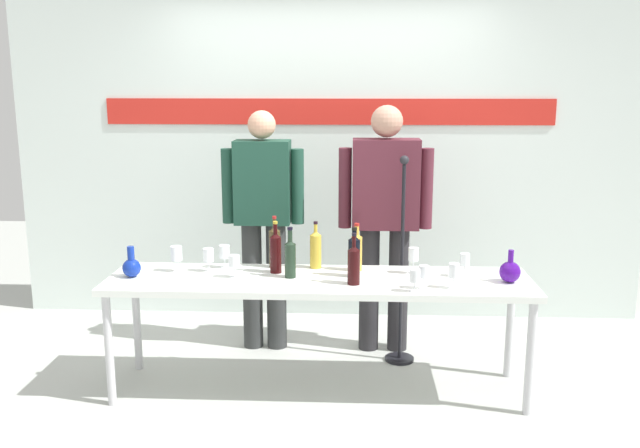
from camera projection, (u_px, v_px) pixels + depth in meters
name	position (u px, v px, depth m)	size (l,w,h in m)	color
ground_plane	(319.00, 389.00, 4.26)	(10.00, 10.00, 0.00)	#B5B9B2
back_wall	(328.00, 131.00, 5.39)	(4.98, 0.11, 3.00)	white
display_table	(319.00, 287.00, 4.13)	(2.56, 0.62, 0.72)	white
decanter_blue_left	(132.00, 266.00, 4.13)	(0.11, 0.11, 0.19)	#132D99
decanter_blue_right	(510.00, 271.00, 4.02)	(0.13, 0.13, 0.20)	#440F8A
presenter_left	(263.00, 216.00, 4.76)	(0.57, 0.22, 1.69)	#303232
presenter_right	(385.00, 211.00, 4.71)	(0.65, 0.22, 1.73)	#272629
wine_bottle_0	(290.00, 257.00, 4.11)	(0.07, 0.07, 0.31)	#1F3222
wine_bottle_1	(354.00, 255.00, 4.12)	(0.07, 0.07, 0.30)	black
wine_bottle_2	(316.00, 248.00, 4.32)	(0.07, 0.07, 0.30)	gold
wine_bottle_3	(354.00, 264.00, 3.97)	(0.07, 0.07, 0.31)	black
wine_bottle_4	(275.00, 246.00, 4.34)	(0.07, 0.07, 0.33)	#44371D
wine_bottle_5	(276.00, 251.00, 4.21)	(0.07, 0.07, 0.33)	black
wine_bottle_6	(357.00, 250.00, 4.26)	(0.07, 0.07, 0.30)	gold
wine_glass_left_0	(208.00, 255.00, 4.24)	(0.07, 0.07, 0.15)	white
wine_glass_left_1	(224.00, 252.00, 4.32)	(0.07, 0.07, 0.15)	white
wine_glass_left_2	(176.00, 254.00, 4.24)	(0.07, 0.07, 0.16)	white
wine_glass_left_3	(234.00, 261.00, 4.11)	(0.07, 0.07, 0.14)	white
wine_glass_right_0	(454.00, 271.00, 3.90)	(0.06, 0.06, 0.15)	white
wine_glass_right_1	(465.00, 260.00, 4.12)	(0.06, 0.06, 0.15)	white
wine_glass_right_2	(415.00, 276.00, 3.83)	(0.06, 0.06, 0.13)	white
wine_glass_right_3	(413.00, 255.00, 4.19)	(0.06, 0.06, 0.16)	white
wine_glass_right_4	(424.00, 272.00, 3.89)	(0.06, 0.06, 0.14)	white
microphone_stand	(401.00, 296.00, 4.61)	(0.20, 0.20, 1.42)	black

